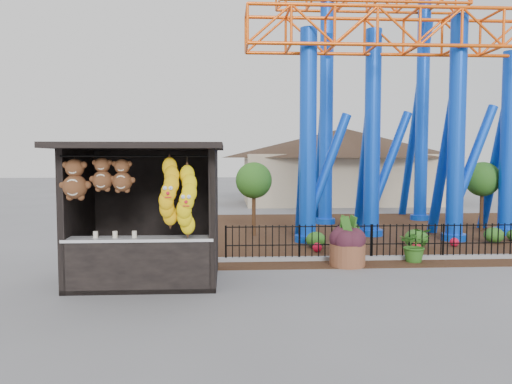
{
  "coord_description": "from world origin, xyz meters",
  "views": [
    {
      "loc": [
        -1.17,
        -10.31,
        2.83
      ],
      "look_at": [
        -0.47,
        1.5,
        2.0
      ],
      "focal_mm": 35.0,
      "sensor_mm": 36.0,
      "label": 1
    }
  ],
  "objects": [
    {
      "name": "roller_coaster",
      "position": [
        5.12,
        8.23,
        6.44
      ],
      "size": [
        11.0,
        6.37,
        10.82
      ],
      "color": "blue",
      "rests_on": "ground"
    },
    {
      "name": "terracotta_planter",
      "position": [
        1.96,
        2.35,
        0.29
      ],
      "size": [
        0.93,
        0.93,
        0.58
      ],
      "primitive_type": "cylinder",
      "rotation": [
        0.0,
        0.0,
        -0.01
      ],
      "color": "brown",
      "rests_on": "ground"
    },
    {
      "name": "picket_fence",
      "position": [
        4.9,
        3.0,
        0.5
      ],
      "size": [
        12.2,
        0.06,
        1.0
      ],
      "primitive_type": null,
      "color": "black",
      "rests_on": "ground"
    },
    {
      "name": "ground",
      "position": [
        0.0,
        0.0,
        0.0
      ],
      "size": [
        120.0,
        120.0,
        0.0
      ],
      "primitive_type": "plane",
      "color": "slate",
      "rests_on": "ground"
    },
    {
      "name": "mulch_bed",
      "position": [
        4.0,
        8.0,
        0.01
      ],
      "size": [
        18.0,
        12.0,
        0.02
      ],
      "primitive_type": "cube",
      "color": "#331E11",
      "rests_on": "ground"
    },
    {
      "name": "curb",
      "position": [
        4.0,
        3.0,
        0.06
      ],
      "size": [
        18.0,
        0.18,
        0.12
      ],
      "primitive_type": "cube",
      "color": "gray",
      "rests_on": "ground"
    },
    {
      "name": "prize_booth",
      "position": [
        -3.0,
        0.9,
        1.53
      ],
      "size": [
        3.5,
        3.4,
        3.12
      ],
      "color": "black",
      "rests_on": "ground"
    },
    {
      "name": "potted_plant",
      "position": [
        3.9,
        2.7,
        0.48
      ],
      "size": [
        1.01,
        0.93,
        0.96
      ],
      "primitive_type": "imported",
      "rotation": [
        0.0,
        0.0,
        -0.24
      ],
      "color": "#235A1A",
      "rests_on": "ground"
    },
    {
      "name": "planter_foliage",
      "position": [
        1.96,
        2.35,
        0.9
      ],
      "size": [
        0.7,
        0.7,
        0.64
      ],
      "primitive_type": "ellipsoid",
      "color": "#34141F",
      "rests_on": "terracotta_planter"
    },
    {
      "name": "landscaping",
      "position": [
        4.62,
        5.41,
        0.27
      ],
      "size": [
        7.52,
        2.98,
        0.58
      ],
      "color": "#27591A",
      "rests_on": "mulch_bed"
    },
    {
      "name": "pavilion",
      "position": [
        6.0,
        20.0,
        3.07
      ],
      "size": [
        15.0,
        15.0,
        4.8
      ],
      "color": "#BFAD8C",
      "rests_on": "ground"
    }
  ]
}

